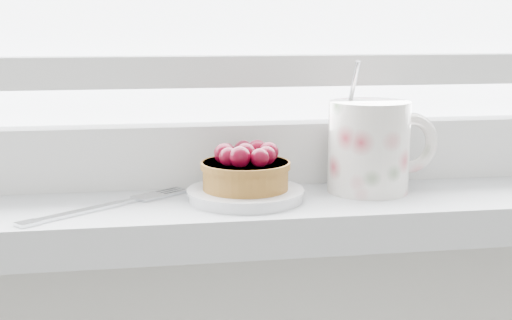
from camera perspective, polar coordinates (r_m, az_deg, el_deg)
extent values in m
cube|color=silver|center=(0.78, -1.74, -4.34)|extent=(1.60, 0.20, 0.04)
cube|color=silver|center=(0.83, -2.43, 0.58)|extent=(1.30, 0.05, 0.07)
cube|color=silver|center=(0.82, -2.48, 7.13)|extent=(1.30, 0.04, 0.04)
cylinder|color=white|center=(0.75, -0.84, -2.78)|extent=(0.12, 0.12, 0.01)
cylinder|color=brown|center=(0.75, -0.84, -1.25)|extent=(0.09, 0.09, 0.03)
cylinder|color=brown|center=(0.74, -0.85, -0.40)|extent=(0.09, 0.09, 0.01)
sphere|color=#410411|center=(0.74, -0.85, 0.54)|extent=(0.02, 0.02, 0.02)
sphere|color=#410411|center=(0.75, 1.03, 0.65)|extent=(0.02, 0.02, 0.02)
sphere|color=#410411|center=(0.76, 0.08, 0.82)|extent=(0.02, 0.02, 0.02)
sphere|color=#410411|center=(0.77, -1.02, 0.84)|extent=(0.02, 0.02, 0.02)
sphere|color=#410411|center=(0.76, -2.37, 0.67)|extent=(0.02, 0.02, 0.02)
sphere|color=#410411|center=(0.74, -2.58, 0.52)|extent=(0.02, 0.02, 0.02)
sphere|color=#410411|center=(0.73, -2.21, 0.25)|extent=(0.02, 0.02, 0.02)
sphere|color=#410411|center=(0.72, -1.30, 0.23)|extent=(0.02, 0.02, 0.02)
sphere|color=#410411|center=(0.72, 0.29, 0.16)|extent=(0.02, 0.02, 0.02)
sphere|color=#410411|center=(0.73, 0.86, 0.35)|extent=(0.02, 0.02, 0.02)
cylinder|color=silver|center=(0.79, 8.99, 1.05)|extent=(0.10, 0.10, 0.10)
cylinder|color=black|center=(0.79, 9.09, 4.36)|extent=(0.08, 0.08, 0.01)
torus|color=silver|center=(0.81, 12.16, 1.32)|extent=(0.07, 0.02, 0.07)
cylinder|color=silver|center=(0.80, 7.74, 5.71)|extent=(0.01, 0.03, 0.06)
cube|color=silver|center=(0.72, -14.21, -4.11)|extent=(0.09, 0.07, 0.00)
cube|color=silver|center=(0.69, -17.81, -4.85)|extent=(0.03, 0.02, 0.00)
cube|color=silver|center=(0.75, -10.06, -3.24)|extent=(0.02, 0.02, 0.00)
cube|color=silver|center=(0.77, -8.58, -2.92)|extent=(0.04, 0.04, 0.00)
cube|color=silver|center=(0.78, -6.35, -2.65)|extent=(0.03, 0.02, 0.00)
cube|color=silver|center=(0.78, -6.66, -2.58)|extent=(0.03, 0.02, 0.00)
cube|color=silver|center=(0.79, -6.97, -2.50)|extent=(0.03, 0.02, 0.00)
cube|color=silver|center=(0.79, -7.28, -2.42)|extent=(0.03, 0.02, 0.00)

